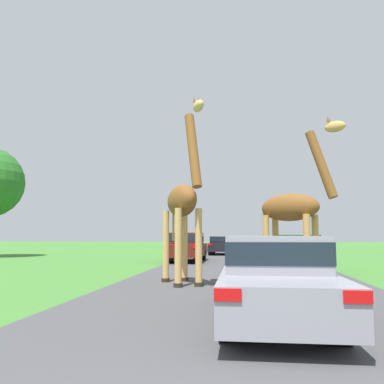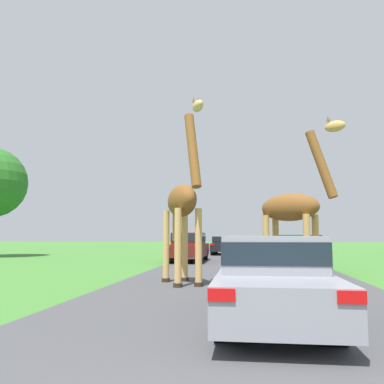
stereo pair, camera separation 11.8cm
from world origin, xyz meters
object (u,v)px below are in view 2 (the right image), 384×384
(giraffe_near_road, at_px, (183,204))
(car_lead_maroon, at_px, (271,276))
(car_queue_right, at_px, (224,245))
(giraffe_companion, at_px, (294,211))
(car_verge_right, at_px, (189,246))
(car_queue_left, at_px, (287,249))
(car_far_ahead, at_px, (297,252))

(giraffe_near_road, xyz_separation_m, car_lead_maroon, (2.22, -4.68, -1.58))
(car_queue_right, bearing_deg, car_lead_maroon, -85.07)
(car_queue_right, bearing_deg, giraffe_companion, -80.91)
(car_lead_maroon, xyz_separation_m, car_verge_right, (-3.42, 14.68, 0.08))
(car_queue_left, distance_m, car_verge_right, 5.13)
(car_queue_right, bearing_deg, car_far_ahead, -75.29)
(car_queue_right, distance_m, car_verge_right, 8.19)
(car_far_ahead, relative_size, car_verge_right, 0.97)
(car_lead_maroon, distance_m, car_queue_right, 22.82)
(car_lead_maroon, relative_size, car_queue_right, 1.17)
(giraffe_companion, xyz_separation_m, car_queue_right, (-2.90, 18.15, -1.39))
(giraffe_near_road, bearing_deg, car_queue_right, -116.07)
(giraffe_companion, xyz_separation_m, car_far_ahead, (0.64, 4.65, -1.34))
(car_queue_left, height_order, car_verge_right, car_verge_right)
(giraffe_companion, distance_m, car_far_ahead, 4.88)
(giraffe_companion, distance_m, car_queue_left, 9.89)
(car_lead_maroon, xyz_separation_m, car_queue_left, (1.70, 14.35, -0.06))
(car_far_ahead, bearing_deg, car_queue_left, 88.72)
(giraffe_companion, bearing_deg, car_far_ahead, -155.28)
(car_queue_left, xyz_separation_m, car_far_ahead, (-0.11, -5.11, 0.07))
(car_lead_maroon, xyz_separation_m, car_far_ahead, (1.58, 9.24, 0.01))
(car_queue_left, relative_size, car_verge_right, 1.07)
(giraffe_near_road, relative_size, giraffe_companion, 1.12)
(car_lead_maroon, height_order, car_queue_left, car_lead_maroon)
(car_queue_left, bearing_deg, car_verge_right, 176.34)
(giraffe_near_road, distance_m, car_verge_right, 10.18)
(giraffe_near_road, xyz_separation_m, car_queue_right, (0.26, 18.06, -1.62))
(giraffe_near_road, xyz_separation_m, car_queue_left, (3.92, 9.67, -1.63))
(car_lead_maroon, distance_m, car_far_ahead, 9.37)
(giraffe_near_road, bearing_deg, car_queue_left, -137.31)
(giraffe_near_road, distance_m, giraffe_companion, 3.18)
(car_queue_left, bearing_deg, giraffe_companion, -94.41)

